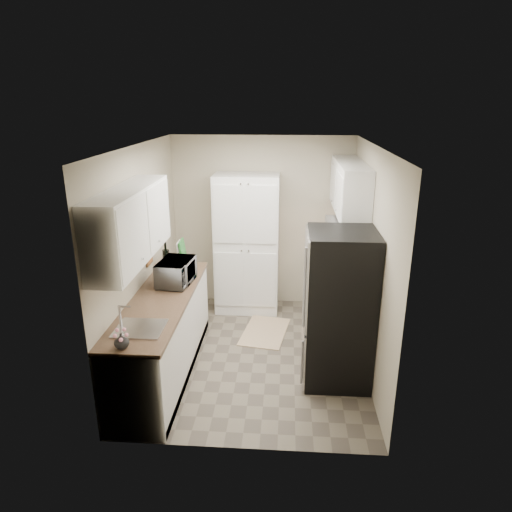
{
  "coord_description": "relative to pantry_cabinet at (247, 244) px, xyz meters",
  "views": [
    {
      "loc": [
        0.36,
        -4.89,
        2.96
      ],
      "look_at": [
        0.01,
        0.15,
        1.23
      ],
      "focal_mm": 32.0,
      "sensor_mm": 36.0,
      "label": 1
    }
  ],
  "objects": [
    {
      "name": "ground",
      "position": [
        0.2,
        -1.32,
        -1.0
      ],
      "size": [
        3.2,
        3.2,
        0.0
      ],
      "primitive_type": "plane",
      "color": "#665B4C",
      "rests_on": "ground"
    },
    {
      "name": "room_shell",
      "position": [
        0.18,
        -1.32,
        0.63
      ],
      "size": [
        2.64,
        3.24,
        2.52
      ],
      "color": "beige",
      "rests_on": "ground"
    },
    {
      "name": "pantry_cabinet",
      "position": [
        0.0,
        0.0,
        0.0
      ],
      "size": [
        0.9,
        0.55,
        2.0
      ],
      "primitive_type": "cube",
      "color": "white",
      "rests_on": "ground"
    },
    {
      "name": "base_cabinet_left",
      "position": [
        -0.79,
        -1.75,
        -0.56
      ],
      "size": [
        0.6,
        2.3,
        0.88
      ],
      "primitive_type": "cube",
      "color": "white",
      "rests_on": "ground"
    },
    {
      "name": "countertop_left",
      "position": [
        -0.79,
        -1.75,
        -0.1
      ],
      "size": [
        0.63,
        2.33,
        0.04
      ],
      "primitive_type": "cube",
      "color": "brown",
      "rests_on": "base_cabinet_left"
    },
    {
      "name": "base_cabinet_right",
      "position": [
        1.19,
        -0.12,
        -0.56
      ],
      "size": [
        0.6,
        0.8,
        0.88
      ],
      "primitive_type": "cube",
      "color": "white",
      "rests_on": "ground"
    },
    {
      "name": "countertop_right",
      "position": [
        1.19,
        -0.12,
        -0.1
      ],
      "size": [
        0.63,
        0.83,
        0.04
      ],
      "primitive_type": "cube",
      "color": "brown",
      "rests_on": "base_cabinet_right"
    },
    {
      "name": "electric_range",
      "position": [
        1.17,
        -0.93,
        -0.52
      ],
      "size": [
        0.71,
        0.78,
        1.13
      ],
      "color": "#B7B7BC",
      "rests_on": "ground"
    },
    {
      "name": "refrigerator",
      "position": [
        1.14,
        -1.73,
        -0.15
      ],
      "size": [
        0.7,
        0.72,
        1.7
      ],
      "primitive_type": "cube",
      "color": "#B7B7BC",
      "rests_on": "ground"
    },
    {
      "name": "microwave",
      "position": [
        -0.71,
        -1.33,
        0.06
      ],
      "size": [
        0.4,
        0.55,
        0.28
      ],
      "primitive_type": "imported",
      "rotation": [
        0.0,
        0.0,
        1.47
      ],
      "color": "#AAA9AE",
      "rests_on": "countertop_left"
    },
    {
      "name": "wine_bottle",
      "position": [
        -0.94,
        -0.89,
        0.09
      ],
      "size": [
        0.08,
        0.08,
        0.33
      ],
      "primitive_type": "cylinder",
      "color": "black",
      "rests_on": "countertop_left"
    },
    {
      "name": "flower_vase",
      "position": [
        -0.84,
        -2.81,
        -0.01
      ],
      "size": [
        0.16,
        0.16,
        0.14
      ],
      "primitive_type": "imported",
      "rotation": [
        0.0,
        0.0,
        0.25
      ],
      "color": "white",
      "rests_on": "countertop_left"
    },
    {
      "name": "cutting_board",
      "position": [
        -0.78,
        -0.66,
        0.08
      ],
      "size": [
        0.03,
        0.26,
        0.32
      ],
      "primitive_type": "cube",
      "rotation": [
        0.0,
        0.0,
        0.03
      ],
      "color": "#2C8035",
      "rests_on": "countertop_left"
    },
    {
      "name": "toaster_oven",
      "position": [
        1.29,
        -0.03,
        0.01
      ],
      "size": [
        0.33,
        0.38,
        0.19
      ],
      "primitive_type": "cube",
      "rotation": [
        0.0,
        0.0,
        -0.23
      ],
      "color": "silver",
      "rests_on": "countertop_right"
    },
    {
      "name": "fruit_basket",
      "position": [
        1.28,
        -0.04,
        0.17
      ],
      "size": [
        0.27,
        0.27,
        0.11
      ],
      "primitive_type": null,
      "rotation": [
        0.0,
        0.0,
        -0.03
      ],
      "color": "orange",
      "rests_on": "toaster_oven"
    },
    {
      "name": "kitchen_mat",
      "position": [
        0.3,
        -0.74,
        -0.99
      ],
      "size": [
        0.68,
        0.95,
        0.01
      ],
      "primitive_type": "cube",
      "rotation": [
        0.0,
        0.0,
        -0.16
      ],
      "color": "tan",
      "rests_on": "ground"
    }
  ]
}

